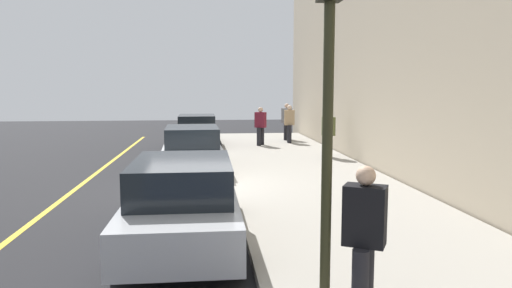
{
  "coord_description": "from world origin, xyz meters",
  "views": [
    {
      "loc": [
        -12.63,
        -0.35,
        2.69
      ],
      "look_at": [
        0.34,
        -1.71,
        1.15
      ],
      "focal_mm": 32.85,
      "sensor_mm": 36.0,
      "label": 1
    }
  ],
  "objects_px": {
    "pedestrian_tan_coat": "(289,123)",
    "pedestrian_black_coat": "(364,236)",
    "parked_car_black": "(197,131)",
    "rolling_suitcase": "(288,135)",
    "parked_car_silver": "(183,202)",
    "pedestrian_grey_coat": "(287,120)",
    "pedestrian_burgundy_coat": "(260,125)",
    "parked_car_white": "(192,150)",
    "pedestrian_olive_coat": "(328,133)",
    "traffic_light_pole": "(328,61)"
  },
  "relations": [
    {
      "from": "parked_car_white",
      "to": "rolling_suitcase",
      "type": "relative_size",
      "value": 5.02
    },
    {
      "from": "pedestrian_olive_coat",
      "to": "traffic_light_pole",
      "type": "xyz_separation_m",
      "value": [
        -11.85,
        3.15,
        1.92
      ]
    },
    {
      "from": "pedestrian_burgundy_coat",
      "to": "rolling_suitcase",
      "type": "bearing_deg",
      "value": -41.29
    },
    {
      "from": "parked_car_silver",
      "to": "parked_car_black",
      "type": "bearing_deg",
      "value": 0.17
    },
    {
      "from": "pedestrian_tan_coat",
      "to": "pedestrian_burgundy_coat",
      "type": "distance_m",
      "value": 1.75
    },
    {
      "from": "parked_car_white",
      "to": "pedestrian_olive_coat",
      "type": "distance_m",
      "value": 5.39
    },
    {
      "from": "parked_car_silver",
      "to": "rolling_suitcase",
      "type": "distance_m",
      "value": 15.38
    },
    {
      "from": "parked_car_white",
      "to": "pedestrian_tan_coat",
      "type": "height_order",
      "value": "pedestrian_tan_coat"
    },
    {
      "from": "rolling_suitcase",
      "to": "pedestrian_grey_coat",
      "type": "bearing_deg",
      "value": 4.25
    },
    {
      "from": "parked_car_silver",
      "to": "parked_car_white",
      "type": "xyz_separation_m",
      "value": [
        6.89,
        0.05,
        -0.0
      ]
    },
    {
      "from": "rolling_suitcase",
      "to": "parked_car_black",
      "type": "bearing_deg",
      "value": 105.81
    },
    {
      "from": "pedestrian_grey_coat",
      "to": "pedestrian_burgundy_coat",
      "type": "relative_size",
      "value": 1.05
    },
    {
      "from": "pedestrian_grey_coat",
      "to": "pedestrian_burgundy_coat",
      "type": "distance_m",
      "value": 2.68
    },
    {
      "from": "parked_car_white",
      "to": "rolling_suitcase",
      "type": "height_order",
      "value": "parked_car_white"
    },
    {
      "from": "rolling_suitcase",
      "to": "pedestrian_olive_coat",
      "type": "bearing_deg",
      "value": -175.09
    },
    {
      "from": "pedestrian_burgundy_coat",
      "to": "pedestrian_olive_coat",
      "type": "bearing_deg",
      "value": -152.03
    },
    {
      "from": "pedestrian_tan_coat",
      "to": "pedestrian_black_coat",
      "type": "relative_size",
      "value": 1.04
    },
    {
      "from": "pedestrian_olive_coat",
      "to": "pedestrian_tan_coat",
      "type": "xyz_separation_m",
      "value": [
        4.87,
        0.61,
        0.03
      ]
    },
    {
      "from": "parked_car_black",
      "to": "pedestrian_burgundy_coat",
      "type": "relative_size",
      "value": 2.59
    },
    {
      "from": "pedestrian_olive_coat",
      "to": "parked_car_black",
      "type": "bearing_deg",
      "value": 47.72
    },
    {
      "from": "pedestrian_olive_coat",
      "to": "pedestrian_black_coat",
      "type": "relative_size",
      "value": 1.01
    },
    {
      "from": "pedestrian_black_coat",
      "to": "traffic_light_pole",
      "type": "bearing_deg",
      "value": 70.57
    },
    {
      "from": "parked_car_black",
      "to": "rolling_suitcase",
      "type": "xyz_separation_m",
      "value": [
        1.26,
        -4.45,
        -0.33
      ]
    },
    {
      "from": "pedestrian_grey_coat",
      "to": "pedestrian_burgundy_coat",
      "type": "height_order",
      "value": "pedestrian_grey_coat"
    },
    {
      "from": "pedestrian_olive_coat",
      "to": "traffic_light_pole",
      "type": "relative_size",
      "value": 0.41
    },
    {
      "from": "pedestrian_black_coat",
      "to": "traffic_light_pole",
      "type": "relative_size",
      "value": 0.41
    },
    {
      "from": "pedestrian_grey_coat",
      "to": "rolling_suitcase",
      "type": "relative_size",
      "value": 1.98
    },
    {
      "from": "parked_car_silver",
      "to": "pedestrian_olive_coat",
      "type": "xyz_separation_m",
      "value": [
        8.98,
        -4.9,
        0.31
      ]
    },
    {
      "from": "parked_car_silver",
      "to": "traffic_light_pole",
      "type": "height_order",
      "value": "traffic_light_pole"
    },
    {
      "from": "parked_car_black",
      "to": "rolling_suitcase",
      "type": "distance_m",
      "value": 4.64
    },
    {
      "from": "pedestrian_olive_coat",
      "to": "pedestrian_tan_coat",
      "type": "height_order",
      "value": "pedestrian_tan_coat"
    },
    {
      "from": "parked_car_white",
      "to": "pedestrian_grey_coat",
      "type": "bearing_deg",
      "value": -28.43
    },
    {
      "from": "pedestrian_burgundy_coat",
      "to": "traffic_light_pole",
      "type": "distance_m",
      "value": 15.94
    },
    {
      "from": "pedestrian_tan_coat",
      "to": "traffic_light_pole",
      "type": "bearing_deg",
      "value": 171.36
    },
    {
      "from": "pedestrian_burgundy_coat",
      "to": "pedestrian_black_coat",
      "type": "xyz_separation_m",
      "value": [
        -15.94,
        0.65,
        -0.01
      ]
    },
    {
      "from": "pedestrian_tan_coat",
      "to": "pedestrian_burgundy_coat",
      "type": "height_order",
      "value": "pedestrian_tan_coat"
    },
    {
      "from": "parked_car_silver",
      "to": "parked_car_black",
      "type": "height_order",
      "value": "same"
    },
    {
      "from": "parked_car_black",
      "to": "pedestrian_black_coat",
      "type": "xyz_separation_m",
      "value": [
        -16.49,
        -2.2,
        0.3
      ]
    },
    {
      "from": "parked_car_black",
      "to": "pedestrian_grey_coat",
      "type": "height_order",
      "value": "pedestrian_grey_coat"
    },
    {
      "from": "pedestrian_tan_coat",
      "to": "parked_car_white",
      "type": "bearing_deg",
      "value": 147.97
    },
    {
      "from": "pedestrian_burgundy_coat",
      "to": "pedestrian_black_coat",
      "type": "height_order",
      "value": "pedestrian_burgundy_coat"
    },
    {
      "from": "pedestrian_tan_coat",
      "to": "pedestrian_black_coat",
      "type": "distance_m",
      "value": 17.01
    },
    {
      "from": "pedestrian_burgundy_coat",
      "to": "rolling_suitcase",
      "type": "height_order",
      "value": "pedestrian_burgundy_coat"
    },
    {
      "from": "parked_car_silver",
      "to": "pedestrian_olive_coat",
      "type": "height_order",
      "value": "pedestrian_olive_coat"
    },
    {
      "from": "parked_car_silver",
      "to": "pedestrian_black_coat",
      "type": "xyz_separation_m",
      "value": [
        -3.02,
        -2.16,
        0.3
      ]
    },
    {
      "from": "pedestrian_tan_coat",
      "to": "traffic_light_pole",
      "type": "relative_size",
      "value": 0.42
    },
    {
      "from": "parked_car_silver",
      "to": "traffic_light_pole",
      "type": "xyz_separation_m",
      "value": [
        -2.88,
        -1.75,
        2.23
      ]
    },
    {
      "from": "parked_car_silver",
      "to": "pedestrian_black_coat",
      "type": "relative_size",
      "value": 2.72
    },
    {
      "from": "pedestrian_burgundy_coat",
      "to": "traffic_light_pole",
      "type": "bearing_deg",
      "value": 176.16
    },
    {
      "from": "pedestrian_olive_coat",
      "to": "rolling_suitcase",
      "type": "distance_m",
      "value": 5.81
    }
  ]
}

